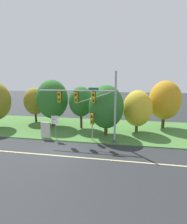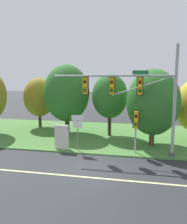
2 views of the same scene
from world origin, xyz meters
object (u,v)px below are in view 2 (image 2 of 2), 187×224
(pedestrian_signal_near_kerb, at_px, (136,122))
(tree_tall_centre, at_px, (153,102))
(tree_mid_verge, at_px, (110,96))
(tree_left_of_mast, at_px, (39,97))
(info_kiosk, at_px, (62,137))
(route_sign_post, at_px, (78,126))
(traffic_signal_mast, at_px, (135,92))
(tree_behind_signpost, at_px, (67,93))

(pedestrian_signal_near_kerb, relative_size, tree_tall_centre, 0.51)
(pedestrian_signal_near_kerb, xyz_separation_m, tree_mid_verge, (-2.50, 4.81, 1.50))
(tree_left_of_mast, distance_m, info_kiosk, 8.93)
(pedestrian_signal_near_kerb, xyz_separation_m, route_sign_post, (-4.36, -0.16, -0.43))
(info_kiosk, bearing_deg, traffic_signal_mast, -1.59)
(traffic_signal_mast, distance_m, info_kiosk, 6.66)
(traffic_signal_mast, height_order, tree_tall_centre, traffic_signal_mast)
(tree_tall_centre, distance_m, info_kiosk, 7.87)
(pedestrian_signal_near_kerb, xyz_separation_m, tree_left_of_mast, (-10.73, 6.94, 1.09))
(tree_mid_verge, bearing_deg, info_kiosk, -123.47)
(pedestrian_signal_near_kerb, distance_m, info_kiosk, 5.86)
(info_kiosk, bearing_deg, tree_behind_signpost, 103.02)
(pedestrian_signal_near_kerb, height_order, info_kiosk, pedestrian_signal_near_kerb)
(pedestrian_signal_near_kerb, bearing_deg, tree_behind_signpost, 143.98)
(pedestrian_signal_near_kerb, distance_m, tree_mid_verge, 5.62)
(route_sign_post, distance_m, info_kiosk, 1.65)
(tree_behind_signpost, bearing_deg, route_sign_post, -64.15)
(tree_left_of_mast, height_order, tree_behind_signpost, tree_behind_signpost)
(traffic_signal_mast, xyz_separation_m, tree_mid_verge, (-2.41, 4.98, -0.71))
(pedestrian_signal_near_kerb, bearing_deg, tree_tall_centre, 60.48)
(pedestrian_signal_near_kerb, bearing_deg, tree_left_of_mast, 147.12)
(route_sign_post, bearing_deg, tree_mid_verge, 69.51)
(tree_left_of_mast, xyz_separation_m, tree_behind_signpost, (3.88, -1.95, 0.64))
(route_sign_post, height_order, tree_left_of_mast, tree_left_of_mast)
(tree_left_of_mast, relative_size, tree_tall_centre, 0.89)
(tree_left_of_mast, xyz_separation_m, info_kiosk, (5.03, -6.95, -2.48))
(traffic_signal_mast, height_order, tree_mid_verge, traffic_signal_mast)
(tree_left_of_mast, height_order, tree_mid_verge, tree_mid_verge)
(route_sign_post, xyz_separation_m, tree_tall_centre, (5.69, 2.51, 1.69))
(traffic_signal_mast, height_order, route_sign_post, traffic_signal_mast)
(route_sign_post, bearing_deg, pedestrian_signal_near_kerb, 2.10)
(route_sign_post, xyz_separation_m, info_kiosk, (-1.33, 0.14, -0.95))
(traffic_signal_mast, height_order, tree_left_of_mast, traffic_signal_mast)
(tree_tall_centre, bearing_deg, pedestrian_signal_near_kerb, -119.52)
(tree_tall_centre, xyz_separation_m, info_kiosk, (-7.03, -2.37, -2.64))
(tree_tall_centre, bearing_deg, traffic_signal_mast, -119.36)
(traffic_signal_mast, xyz_separation_m, route_sign_post, (-4.27, 0.01, -2.64))
(tree_behind_signpost, height_order, tree_tall_centre, tree_behind_signpost)
(tree_mid_verge, bearing_deg, traffic_signal_mast, -64.14)
(traffic_signal_mast, distance_m, tree_mid_verge, 5.58)
(info_kiosk, bearing_deg, tree_tall_centre, 18.63)
(route_sign_post, height_order, tree_behind_signpost, tree_behind_signpost)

